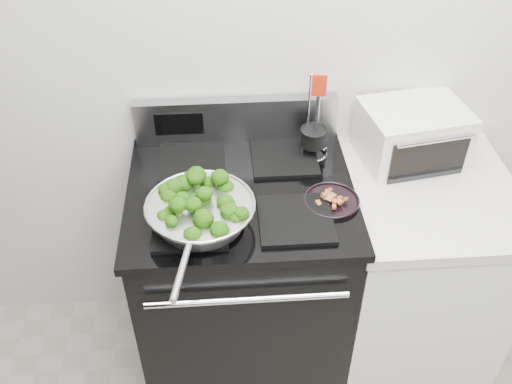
{
  "coord_description": "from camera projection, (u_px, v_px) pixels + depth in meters",
  "views": [
    {
      "loc": [
        -0.36,
        -0.11,
        2.21
      ],
      "look_at": [
        -0.25,
        1.36,
        0.98
      ],
      "focal_mm": 40.0,
      "sensor_mm": 36.0,
      "label": 1
    }
  ],
  "objects": [
    {
      "name": "skillet",
      "position": [
        200.0,
        212.0,
        1.8
      ],
      "size": [
        0.35,
        0.56,
        0.08
      ],
      "rotation": [
        0.0,
        0.0,
        -0.18
      ],
      "color": "silver",
      "rests_on": "gas_range"
    },
    {
      "name": "gas_range",
      "position": [
        243.0,
        278.0,
        2.27
      ],
      "size": [
        0.79,
        0.69,
        1.13
      ],
      "color": "black",
      "rests_on": "floor"
    },
    {
      "name": "bacon_plate",
      "position": [
        332.0,
        198.0,
        1.91
      ],
      "size": [
        0.19,
        0.19,
        0.04
      ],
      "rotation": [
        0.0,
        0.0,
        0.35
      ],
      "color": "black",
      "rests_on": "gas_range"
    },
    {
      "name": "toaster_oven",
      "position": [
        412.0,
        134.0,
        2.11
      ],
      "size": [
        0.41,
        0.33,
        0.21
      ],
      "rotation": [
        0.0,
        0.0,
        0.16
      ],
      "color": "silver",
      "rests_on": "counter"
    },
    {
      "name": "back_wall",
      "position": [
        319.0,
        36.0,
        1.99
      ],
      "size": [
        4.0,
        0.02,
        2.7
      ],
      "primitive_type": "cube",
      "color": "silver",
      "rests_on": "ground"
    },
    {
      "name": "counter",
      "position": [
        410.0,
        274.0,
        2.32
      ],
      "size": [
        0.62,
        0.68,
        0.92
      ],
      "color": "white",
      "rests_on": "floor"
    },
    {
      "name": "utensil_holder",
      "position": [
        313.0,
        141.0,
        2.09
      ],
      "size": [
        0.11,
        0.11,
        0.34
      ],
      "rotation": [
        0.0,
        0.0,
        -0.14
      ],
      "color": "silver",
      "rests_on": "gas_range"
    },
    {
      "name": "broccoli_pile",
      "position": [
        200.0,
        207.0,
        1.79
      ],
      "size": [
        0.28,
        0.28,
        0.1
      ],
      "primitive_type": null,
      "color": "black",
      "rests_on": "skillet"
    }
  ]
}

